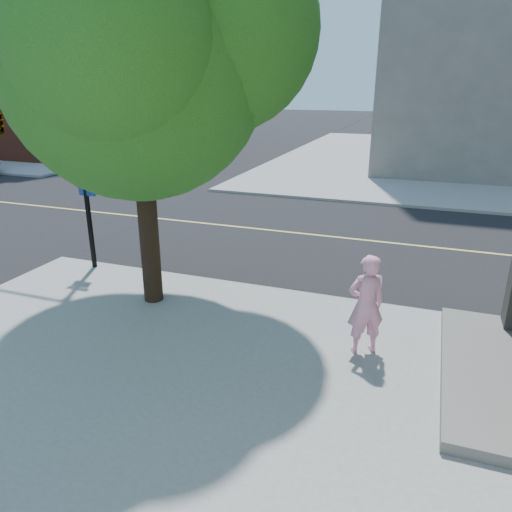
% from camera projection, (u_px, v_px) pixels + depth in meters
% --- Properties ---
extents(ground, '(140.00, 140.00, 0.00)m').
position_uv_depth(ground, '(94.00, 266.00, 12.51)').
color(ground, black).
rests_on(ground, ground).
extents(road_ew, '(140.00, 9.00, 0.01)m').
position_uv_depth(road_ew, '(179.00, 221.00, 16.49)').
color(road_ew, black).
rests_on(road_ew, ground).
extents(sidewalk_nw, '(26.00, 25.00, 0.12)m').
position_uv_depth(sidewalk_nw, '(26.00, 139.00, 38.91)').
color(sidewalk_nw, gray).
rests_on(sidewalk_nw, ground).
extents(church, '(15.20, 12.00, 14.40)m').
position_uv_depth(church, '(4.00, 37.00, 32.43)').
color(church, brown).
rests_on(church, sidewalk_nw).
extents(man_on_phone, '(0.76, 0.68, 1.75)m').
position_uv_depth(man_on_phone, '(366.00, 305.00, 8.05)').
color(man_on_phone, pink).
rests_on(man_on_phone, sidewalk_se).
extents(street_tree, '(6.00, 5.45, 7.96)m').
position_uv_depth(street_tree, '(140.00, 33.00, 8.53)').
color(street_tree, black).
rests_on(street_tree, sidewalk_se).
extents(signal_pole, '(3.68, 0.42, 4.15)m').
position_uv_depth(signal_pole, '(9.00, 124.00, 11.62)').
color(signal_pole, black).
rests_on(signal_pole, sidewalk_se).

